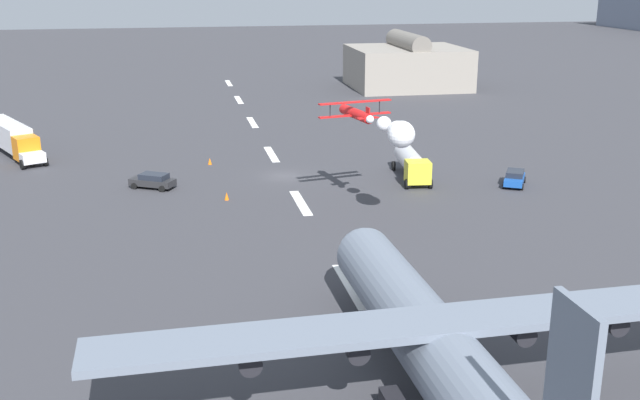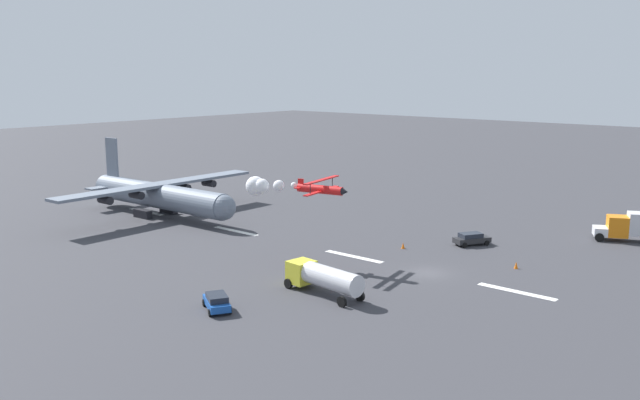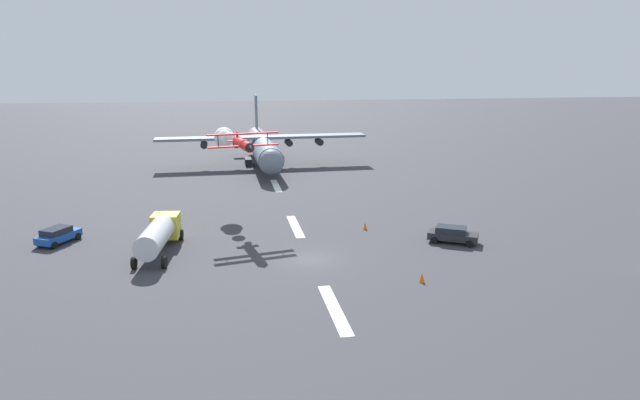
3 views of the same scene
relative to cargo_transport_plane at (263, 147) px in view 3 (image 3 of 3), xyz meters
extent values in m
plane|color=#38383D|center=(-44.62, -0.58, -3.23)|extent=(440.00, 440.00, 0.00)
cube|color=white|center=(-54.60, -0.58, -3.23)|extent=(8.00, 0.90, 0.01)
cube|color=white|center=(-34.65, -0.58, -3.23)|extent=(8.00, 0.90, 0.01)
cube|color=white|center=(-14.71, -0.58, -3.23)|extent=(8.00, 0.90, 0.01)
cube|color=white|center=(5.24, -0.58, -3.23)|extent=(8.00, 0.90, 0.01)
cylinder|color=slate|center=(0.99, 0.01, -0.18)|extent=(27.52, 4.10, 3.71)
sphere|color=slate|center=(-12.74, -0.18, -0.18)|extent=(3.52, 3.52, 3.52)
cube|color=slate|center=(0.99, 0.01, 1.49)|extent=(3.68, 33.99, 0.40)
cylinder|color=black|center=(0.46, 9.34, 0.59)|extent=(2.42, 1.13, 1.10)
cylinder|color=black|center=(0.53, 4.25, 0.59)|extent=(2.42, 1.13, 1.10)
cylinder|color=black|center=(0.65, -4.23, 0.59)|extent=(2.42, 1.13, 1.10)
cylinder|color=black|center=(0.72, -9.33, 0.59)|extent=(2.42, 1.13, 1.10)
cube|color=slate|center=(12.53, 0.18, 4.68)|extent=(2.80, 0.34, 6.00)
cube|color=slate|center=(12.53, 0.18, 0.12)|extent=(2.13, 9.03, 0.24)
cube|color=black|center=(2.03, -2.33, -2.63)|extent=(3.21, 1.04, 1.20)
cube|color=black|center=(1.96, 2.38, -2.63)|extent=(3.21, 1.04, 1.20)
cylinder|color=red|center=(-33.76, 4.43, 5.23)|extent=(5.50, 1.96, 0.94)
cube|color=red|center=(-33.95, 4.39, 5.08)|extent=(1.93, 7.07, 0.12)
cube|color=red|center=(-33.95, 4.39, 6.28)|extent=(1.93, 7.07, 0.12)
cylinder|color=black|center=(-33.48, 1.96, 5.68)|extent=(0.08, 0.08, 1.20)
cylinder|color=black|center=(-34.43, 6.83, 5.68)|extent=(0.08, 0.08, 1.20)
cube|color=red|center=(-31.37, 4.90, 5.68)|extent=(0.71, 0.23, 1.10)
cube|color=red|center=(-31.37, 4.90, 5.28)|extent=(0.97, 2.08, 0.08)
cone|color=black|center=(-36.76, 3.84, 5.23)|extent=(0.84, 0.92, 0.80)
sphere|color=white|center=(-30.26, 4.81, 5.36)|extent=(0.70, 0.70, 0.70)
sphere|color=white|center=(-28.72, 5.63, 5.24)|extent=(1.29, 1.29, 1.29)
sphere|color=white|center=(-26.56, 6.16, 5.03)|extent=(1.71, 1.71, 1.71)
sphere|color=white|center=(-25.57, 6.21, 4.95)|extent=(2.24, 2.24, 2.24)
cube|color=yellow|center=(-37.65, 11.89, -1.63)|extent=(2.46, 2.64, 2.20)
cylinder|color=silver|center=(-42.00, 12.39, -1.38)|extent=(6.75, 2.84, 2.10)
cylinder|color=black|center=(-36.92, 13.01, -2.73)|extent=(1.03, 0.43, 1.00)
cylinder|color=black|center=(-44.32, 13.87, -2.73)|extent=(1.03, 0.43, 1.00)
cylinder|color=black|center=(-37.19, 10.63, -2.73)|extent=(1.03, 0.43, 1.00)
cylinder|color=black|center=(-44.59, 11.48, -2.73)|extent=(1.03, 0.43, 1.00)
cube|color=#262628|center=(-42.52, -14.29, -2.59)|extent=(3.80, 4.79, 0.65)
cube|color=#1E232D|center=(-42.42, -14.11, -1.99)|extent=(2.78, 3.16, 0.55)
cylinder|color=black|center=(-42.52, -16.10, -2.91)|extent=(0.51, 0.66, 0.64)
cylinder|color=black|center=(-40.95, -13.37, -2.91)|extent=(0.51, 0.66, 0.64)
cylinder|color=black|center=(-44.08, -15.20, -2.91)|extent=(0.51, 0.66, 0.64)
cylinder|color=black|center=(-42.52, -12.48, -2.91)|extent=(0.51, 0.66, 0.64)
cube|color=#194CA5|center=(-36.21, 21.72, -2.59)|extent=(4.42, 3.59, 0.65)
cube|color=#1E232D|center=(-36.38, 21.82, -1.99)|extent=(2.94, 2.65, 0.55)
cylinder|color=black|center=(-34.52, 21.79, -2.91)|extent=(0.66, 0.51, 0.64)
cylinder|color=black|center=(-36.99, 23.21, -2.91)|extent=(0.66, 0.51, 0.64)
cylinder|color=black|center=(-35.43, 20.23, -2.91)|extent=(0.66, 0.51, 0.64)
cylinder|color=black|center=(-37.89, 21.65, -2.91)|extent=(0.66, 0.51, 0.64)
cone|color=orange|center=(-51.13, -8.06, -2.86)|extent=(0.44, 0.44, 0.75)
cone|color=orange|center=(-37.00, -7.33, -2.86)|extent=(0.44, 0.44, 0.75)
camera|label=1|loc=(32.55, -12.31, 17.85)|focal=42.61mm
camera|label=2|loc=(-81.08, 60.48, 17.84)|focal=38.41mm
camera|label=3|loc=(-88.00, 6.39, 12.71)|focal=30.70mm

